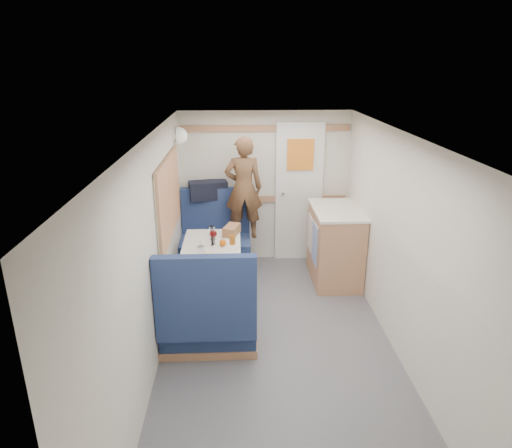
{
  "coord_description": "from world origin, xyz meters",
  "views": [
    {
      "loc": [
        -0.37,
        -3.57,
        2.58
      ],
      "look_at": [
        -0.17,
        0.9,
        0.98
      ],
      "focal_mm": 32.0,
      "sensor_mm": 36.0,
      "label": 1
    }
  ],
  "objects_px": {
    "duffel_bag": "(208,190)",
    "bread_loaf": "(232,230)",
    "tumbler_mid": "(212,231)",
    "wine_glass": "(213,234)",
    "dome_light": "(179,136)",
    "person": "(244,188)",
    "tray": "(223,252)",
    "salt_grinder": "(201,244)",
    "beer_glass": "(232,240)",
    "pepper_grinder": "(213,239)",
    "orange_fruit": "(223,243)",
    "bench_near": "(209,321)",
    "tumbler_right": "(213,235)",
    "tumbler_left": "(201,252)",
    "bench_far": "(216,249)",
    "galley_counter": "(335,244)",
    "dinette_table": "(212,257)",
    "cheese_block": "(207,254)"
  },
  "relations": [
    {
      "from": "tumbler_left",
      "to": "duffel_bag",
      "type": "bearing_deg",
      "value": 90.14
    },
    {
      "from": "beer_glass",
      "to": "pepper_grinder",
      "type": "distance_m",
      "value": 0.21
    },
    {
      "from": "tumbler_right",
      "to": "galley_counter",
      "type": "bearing_deg",
      "value": 16.06
    },
    {
      "from": "duffel_bag",
      "to": "bread_loaf",
      "type": "xyz_separation_m",
      "value": [
        0.3,
        -0.84,
        -0.24
      ]
    },
    {
      "from": "bread_loaf",
      "to": "tray",
      "type": "bearing_deg",
      "value": -99.34
    },
    {
      "from": "cheese_block",
      "to": "person",
      "type": "bearing_deg",
      "value": 72.82
    },
    {
      "from": "pepper_grinder",
      "to": "tray",
      "type": "bearing_deg",
      "value": -66.78
    },
    {
      "from": "orange_fruit",
      "to": "bench_near",
      "type": "bearing_deg",
      "value": -99.21
    },
    {
      "from": "dome_light",
      "to": "bench_far",
      "type": "bearing_deg",
      "value": 2.12
    },
    {
      "from": "cheese_block",
      "to": "tumbler_right",
      "type": "xyz_separation_m",
      "value": [
        0.03,
        0.49,
        0.02
      ]
    },
    {
      "from": "wine_glass",
      "to": "salt_grinder",
      "type": "xyz_separation_m",
      "value": [
        -0.13,
        -0.09,
        -0.08
      ]
    },
    {
      "from": "tumbler_left",
      "to": "beer_glass",
      "type": "bearing_deg",
      "value": 47.99
    },
    {
      "from": "tumbler_mid",
      "to": "beer_glass",
      "type": "distance_m",
      "value": 0.37
    },
    {
      "from": "duffel_bag",
      "to": "salt_grinder",
      "type": "relative_size",
      "value": 5.03
    },
    {
      "from": "tray",
      "to": "cheese_block",
      "type": "height_order",
      "value": "cheese_block"
    },
    {
      "from": "pepper_grinder",
      "to": "salt_grinder",
      "type": "bearing_deg",
      "value": -129.36
    },
    {
      "from": "bench_near",
      "to": "tumbler_left",
      "type": "xyz_separation_m",
      "value": [
        -0.08,
        0.51,
        0.48
      ]
    },
    {
      "from": "orange_fruit",
      "to": "cheese_block",
      "type": "height_order",
      "value": "orange_fruit"
    },
    {
      "from": "dome_light",
      "to": "person",
      "type": "relative_size",
      "value": 0.16
    },
    {
      "from": "tray",
      "to": "galley_counter",
      "type": "bearing_deg",
      "value": 30.91
    },
    {
      "from": "bench_near",
      "to": "galley_counter",
      "type": "height_order",
      "value": "bench_near"
    },
    {
      "from": "dome_light",
      "to": "pepper_grinder",
      "type": "bearing_deg",
      "value": -64.16
    },
    {
      "from": "duffel_bag",
      "to": "tumbler_mid",
      "type": "relative_size",
      "value": 4.62
    },
    {
      "from": "duffel_bag",
      "to": "cheese_block",
      "type": "distance_m",
      "value": 1.51
    },
    {
      "from": "tumbler_left",
      "to": "beer_glass",
      "type": "height_order",
      "value": "tumbler_left"
    },
    {
      "from": "dome_light",
      "to": "tray",
      "type": "xyz_separation_m",
      "value": [
        0.52,
        -1.1,
        -1.02
      ]
    },
    {
      "from": "cheese_block",
      "to": "pepper_grinder",
      "type": "xyz_separation_m",
      "value": [
        0.04,
        0.38,
        0.02
      ]
    },
    {
      "from": "orange_fruit",
      "to": "wine_glass",
      "type": "relative_size",
      "value": 0.43
    },
    {
      "from": "dinette_table",
      "to": "orange_fruit",
      "type": "height_order",
      "value": "orange_fruit"
    },
    {
      "from": "duffel_bag",
      "to": "pepper_grinder",
      "type": "xyz_separation_m",
      "value": [
        0.1,
        -1.11,
        -0.25
      ]
    },
    {
      "from": "orange_fruit",
      "to": "tumbler_right",
      "type": "relative_size",
      "value": 0.72
    },
    {
      "from": "orange_fruit",
      "to": "pepper_grinder",
      "type": "xyz_separation_m",
      "value": [
        -0.11,
        0.12,
        -0.0
      ]
    },
    {
      "from": "duffel_bag",
      "to": "tumbler_left",
      "type": "height_order",
      "value": "duffel_bag"
    },
    {
      "from": "duffel_bag",
      "to": "wine_glass",
      "type": "distance_m",
      "value": 1.17
    },
    {
      "from": "wine_glass",
      "to": "dinette_table",
      "type": "bearing_deg",
      "value": 124.33
    },
    {
      "from": "dome_light",
      "to": "salt_grinder",
      "type": "xyz_separation_m",
      "value": [
        0.29,
        -0.98,
        -0.98
      ]
    },
    {
      "from": "tumbler_left",
      "to": "bread_loaf",
      "type": "distance_m",
      "value": 0.7
    },
    {
      "from": "salt_grinder",
      "to": "bread_loaf",
      "type": "xyz_separation_m",
      "value": [
        0.32,
        0.41,
        0.01
      ]
    },
    {
      "from": "dome_light",
      "to": "person",
      "type": "xyz_separation_m",
      "value": [
        0.75,
        0.05,
        -0.66
      ]
    },
    {
      "from": "bench_far",
      "to": "dome_light",
      "type": "xyz_separation_m",
      "value": [
        -0.39,
        -0.01,
        1.45
      ]
    },
    {
      "from": "bread_loaf",
      "to": "tumbler_mid",
      "type": "bearing_deg",
      "value": -178.15
    },
    {
      "from": "person",
      "to": "tumbler_right",
      "type": "distance_m",
      "value": 0.9
    },
    {
      "from": "tumbler_mid",
      "to": "wine_glass",
      "type": "bearing_deg",
      "value": -84.12
    },
    {
      "from": "dinette_table",
      "to": "beer_glass",
      "type": "height_order",
      "value": "beer_glass"
    },
    {
      "from": "tray",
      "to": "tumbler_right",
      "type": "distance_m",
      "value": 0.4
    },
    {
      "from": "bench_far",
      "to": "dome_light",
      "type": "distance_m",
      "value": 1.5
    },
    {
      "from": "person",
      "to": "bench_far",
      "type": "bearing_deg",
      "value": 1.9
    },
    {
      "from": "wine_glass",
      "to": "tumbler_left",
      "type": "height_order",
      "value": "wine_glass"
    },
    {
      "from": "tray",
      "to": "salt_grinder",
      "type": "xyz_separation_m",
      "value": [
        -0.23,
        0.12,
        0.04
      ]
    },
    {
      "from": "wine_glass",
      "to": "orange_fruit",
      "type": "bearing_deg",
      "value": -35.01
    }
  ]
}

